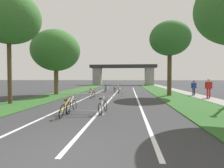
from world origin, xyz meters
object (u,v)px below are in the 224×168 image
Objects in this scene: tree_right_oak_near at (170,39)px; bicycle_yellow_5 at (65,109)px; tree_left_maple_mid at (9,17)px; crowd_barrier_third at (107,88)px; bicycle_silver_3 at (103,106)px; crowd_barrier_nearest at (82,104)px; bicycle_green_2 at (119,90)px; bicycle_orange_4 at (92,94)px; bicycle_white_6 at (71,106)px; pedestrian_waiting at (209,86)px; bicycle_black_0 at (115,89)px; bicycle_blue_1 at (106,89)px; crowd_barrier_second at (109,93)px; pedestrian_with_backpack at (194,86)px; tree_left_cypress_far at (56,51)px.

tree_right_oak_near is 13.92m from bicycle_yellow_5.
crowd_barrier_third is (5.46, 10.76, -5.50)m from tree_left_maple_mid.
bicycle_silver_3 is at bearing -119.67° from tree_right_oak_near.
bicycle_yellow_5 is (-0.66, -0.60, -0.15)m from crowd_barrier_nearest.
tree_right_oak_near is at bearing -34.78° from bicycle_green_2.
bicycle_white_6 is (0.35, -6.89, 0.00)m from bicycle_orange_4.
crowd_barrier_third is 1.26× the size of pedestrian_waiting.
crowd_barrier_third is 6.43m from bicycle_orange_4.
bicycle_green_2 is 13.77m from bicycle_yellow_5.
crowd_barrier_third is at bearing 92.71° from bicycle_orange_4.
bicycle_black_0 is (0.51, 14.13, -0.17)m from crowd_barrier_nearest.
bicycle_green_2 is 0.99× the size of bicycle_silver_3.
crowd_barrier_nearest is 12.14m from pedestrian_waiting.
pedestrian_waiting is (10.42, 0.44, 0.73)m from bicycle_orange_4.
tree_left_maple_mid is 4.70× the size of bicycle_blue_1.
bicycle_orange_4 is (-1.63, 0.42, -0.17)m from crowd_barrier_second.
tree_left_maple_mid is at bearing 67.98° from bicycle_blue_1.
bicycle_yellow_5 is 14.46m from pedestrian_with_backpack.
bicycle_blue_1 is 1.07× the size of bicycle_orange_4.
pedestrian_waiting is at bearing 5.56° from crowd_barrier_second.
bicycle_orange_4 is at bearing 90.47° from bicycle_yellow_5.
crowd_barrier_third is (5.10, 3.70, -4.29)m from tree_left_cypress_far.
crowd_barrier_third is 1.36× the size of bicycle_yellow_5.
crowd_barrier_second and crowd_barrier_third have the same top height.
pedestrian_with_backpack is (8.39, 3.33, 0.45)m from crowd_barrier_second.
crowd_barrier_third is 1.34× the size of bicycle_silver_3.
tree_left_maple_mid reaches higher than bicycle_black_0.
bicycle_green_2 is at bearing -37.17° from pedestrian_waiting.
tree_left_cypress_far is at bearing 112.69° from bicycle_yellow_5.
pedestrian_with_backpack is (8.48, -3.98, 0.62)m from bicycle_black_0.
bicycle_green_2 is 0.93× the size of pedestrian_waiting.
tree_left_maple_mid is at bearing -134.13° from bicycle_black_0.
crowd_barrier_second is at bearing -100.06° from bicycle_green_2.
tree_left_maple_mid is 3.52× the size of crowd_barrier_third.
tree_left_maple_mid is 3.55× the size of crowd_barrier_nearest.
crowd_barrier_third is (-6.98, 3.65, -5.32)m from tree_right_oak_near.
bicycle_orange_4 is at bearing 98.16° from crowd_barrier_nearest.
tree_right_oak_near is 3.44× the size of crowd_barrier_second.
crowd_barrier_second is at bearing 79.17° from bicycle_white_6.
tree_right_oak_near is at bearing 28.31° from crowd_barrier_second.
bicycle_blue_1 is 0.94× the size of pedestrian_waiting.
pedestrian_waiting reaches higher than crowd_barrier_third.
bicycle_orange_4 is (4.54, -2.71, -4.46)m from tree_left_cypress_far.
pedestrian_waiting reaches higher than pedestrian_with_backpack.
bicycle_green_2 is at bearing 77.27° from bicycle_orange_4.
bicycle_white_6 is at bearing -126.67° from tree_right_oak_near.
bicycle_orange_4 is (-1.55, -6.89, 0.00)m from bicycle_black_0.
bicycle_silver_3 is 12.65m from pedestrian_with_backpack.
crowd_barrier_third is 10.10m from pedestrian_with_backpack.
bicycle_yellow_5 is at bearing 93.26° from bicycle_blue_1.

